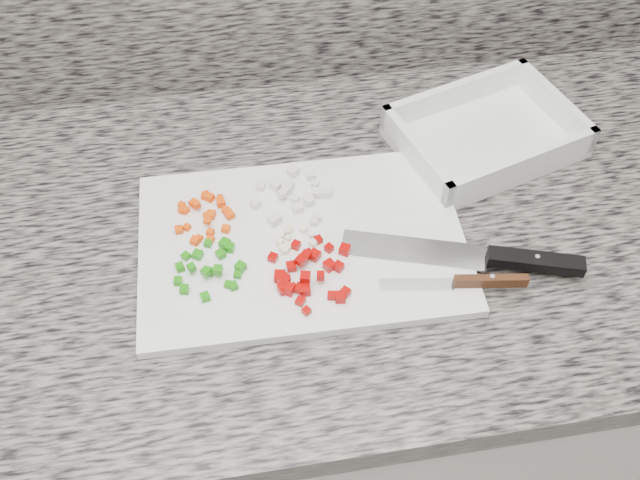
{
  "coord_description": "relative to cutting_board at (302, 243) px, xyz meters",
  "views": [
    {
      "loc": [
        0.01,
        0.85,
        1.62
      ],
      "look_at": [
        0.09,
        1.39,
        0.93
      ],
      "focal_mm": 40.0,
      "sensor_mm": 36.0,
      "label": 1
    }
  ],
  "objects": [
    {
      "name": "cabinet",
      "position": [
        -0.07,
        0.03,
        -0.48
      ],
      "size": [
        3.92,
        0.62,
        0.86
      ],
      "primitive_type": "cube",
      "color": "silver",
      "rests_on": "ground"
    },
    {
      "name": "countertop",
      "position": [
        -0.07,
        0.03,
        -0.03
      ],
      "size": [
        3.96,
        0.64,
        0.04
      ],
      "primitive_type": "cube",
      "color": "slate",
      "rests_on": "cabinet"
    },
    {
      "name": "cutting_board",
      "position": [
        0.0,
        0.0,
        0.0
      ],
      "size": [
        0.42,
        0.28,
        0.01
      ],
      "primitive_type": "cube",
      "rotation": [
        0.0,
        0.0,
        -0.02
      ],
      "color": "white",
      "rests_on": "countertop"
    },
    {
      "name": "carrot_pile",
      "position": [
        -0.12,
        0.06,
        0.01
      ],
      "size": [
        0.08,
        0.09,
        0.02
      ],
      "color": "#F34705",
      "rests_on": "cutting_board"
    },
    {
      "name": "onion_pile",
      "position": [
        -0.0,
        0.07,
        0.01
      ],
      "size": [
        0.11,
        0.1,
        0.02
      ],
      "color": "silver",
      "rests_on": "cutting_board"
    },
    {
      "name": "green_pepper_pile",
      "position": [
        -0.12,
        -0.03,
        0.01
      ],
      "size": [
        0.09,
        0.09,
        0.02
      ],
      "color": "#1C7E0B",
      "rests_on": "cutting_board"
    },
    {
      "name": "red_pepper_pile",
      "position": [
        -0.0,
        -0.06,
        0.01
      ],
      "size": [
        0.11,
        0.11,
        0.02
      ],
      "color": "#A10402",
      "rests_on": "cutting_board"
    },
    {
      "name": "garlic_pile",
      "position": [
        -0.01,
        0.0,
        0.01
      ],
      "size": [
        0.05,
        0.04,
        0.01
      ],
      "color": "#FBE9C2",
      "rests_on": "cutting_board"
    },
    {
      "name": "chef_knife",
      "position": [
        0.23,
        -0.07,
        0.01
      ],
      "size": [
        0.29,
        0.12,
        0.02
      ],
      "rotation": [
        0.0,
        0.0,
        -0.31
      ],
      "color": "silver",
      "rests_on": "cutting_board"
    },
    {
      "name": "paring_knife",
      "position": [
        0.19,
        -0.1,
        0.01
      ],
      "size": [
        0.18,
        0.04,
        0.02
      ],
      "rotation": [
        0.0,
        0.0,
        -0.15
      ],
      "color": "silver",
      "rests_on": "cutting_board"
    },
    {
      "name": "tray",
      "position": [
        0.29,
        0.14,
        0.01
      ],
      "size": [
        0.29,
        0.24,
        0.05
      ],
      "rotation": [
        0.0,
        0.0,
        0.3
      ],
      "color": "white",
      "rests_on": "countertop"
    }
  ]
}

